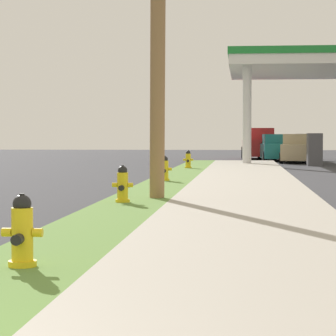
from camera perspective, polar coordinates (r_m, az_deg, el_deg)
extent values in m
cylinder|color=yellow|center=(8.11, -10.61, -6.89)|extent=(0.29, 0.29, 0.06)
cylinder|color=yellow|center=(8.07, -10.63, -5.00)|extent=(0.22, 0.22, 0.60)
sphere|color=black|center=(8.04, -10.64, -2.60)|extent=(0.19, 0.19, 0.19)
cylinder|color=black|center=(8.03, -10.65, -2.03)|extent=(0.06, 0.06, 0.05)
cylinder|color=yellow|center=(8.11, -11.72, -4.63)|extent=(0.10, 0.09, 0.09)
cylinder|color=yellow|center=(8.02, -9.53, -4.69)|extent=(0.10, 0.09, 0.09)
cylinder|color=black|center=(7.91, -10.97, -5.17)|extent=(0.11, 0.12, 0.11)
cylinder|color=yellow|center=(15.68, -3.34, -2.41)|extent=(0.29, 0.29, 0.06)
cylinder|color=yellow|center=(15.66, -3.34, -1.43)|extent=(0.22, 0.22, 0.60)
sphere|color=black|center=(15.64, -3.35, -0.18)|extent=(0.19, 0.19, 0.19)
cylinder|color=black|center=(15.64, -3.35, 0.11)|extent=(0.06, 0.06, 0.05)
cylinder|color=yellow|center=(15.68, -3.92, -1.25)|extent=(0.10, 0.09, 0.09)
cylinder|color=yellow|center=(15.63, -2.77, -1.25)|extent=(0.10, 0.09, 0.09)
cylinder|color=black|center=(15.49, -3.44, -1.47)|extent=(0.11, 0.12, 0.11)
cylinder|color=yellow|center=(23.29, -0.24, -0.86)|extent=(0.29, 0.29, 0.06)
cylinder|color=yellow|center=(23.27, -0.24, -0.19)|extent=(0.22, 0.22, 0.60)
sphere|color=black|center=(23.26, -0.24, 0.64)|extent=(0.19, 0.19, 0.19)
cylinder|color=black|center=(23.26, -0.24, 0.84)|extent=(0.06, 0.06, 0.05)
cylinder|color=yellow|center=(23.29, -0.63, -0.07)|extent=(0.10, 0.09, 0.09)
cylinder|color=yellow|center=(23.26, 0.15, -0.08)|extent=(0.10, 0.09, 0.09)
cylinder|color=black|center=(23.11, -0.28, -0.22)|extent=(0.11, 0.12, 0.11)
cylinder|color=yellow|center=(32.66, 1.49, 0.06)|extent=(0.29, 0.29, 0.06)
cylinder|color=yellow|center=(32.65, 1.49, 0.53)|extent=(0.22, 0.22, 0.60)
sphere|color=black|center=(32.64, 1.49, 1.13)|extent=(0.19, 0.19, 0.19)
cylinder|color=black|center=(32.64, 1.49, 1.27)|extent=(0.06, 0.06, 0.05)
cylinder|color=yellow|center=(32.66, 1.21, 0.61)|extent=(0.10, 0.09, 0.09)
cylinder|color=yellow|center=(32.64, 1.77, 0.61)|extent=(0.10, 0.09, 0.09)
cylinder|color=black|center=(32.48, 1.47, 0.52)|extent=(0.11, 0.12, 0.11)
cylinder|color=silver|center=(38.81, 5.80, 3.83)|extent=(0.44, 0.44, 4.94)
cylinder|color=silver|center=(47.52, 5.75, 3.56)|extent=(0.44, 0.44, 4.94)
cube|color=white|center=(43.46, 10.21, 7.24)|extent=(8.44, 10.52, 0.50)
cube|color=#1E8433|center=(43.50, 10.21, 7.81)|extent=(8.54, 10.62, 0.36)
cube|color=#47474C|center=(38.96, 10.68, 1.34)|extent=(0.70, 1.10, 1.60)
cube|color=#47474C|center=(47.64, 9.74, 1.52)|extent=(0.70, 1.10, 1.60)
cube|color=tan|center=(43.27, 9.51, 1.16)|extent=(2.16, 4.63, 0.85)
cube|color=tan|center=(43.03, 9.52, 2.10)|extent=(1.75, 2.14, 0.56)
cylinder|color=black|center=(44.99, 8.43, 0.85)|extent=(0.26, 0.61, 0.60)
cylinder|color=black|center=(44.98, 10.62, 0.83)|extent=(0.26, 0.61, 0.60)
cylinder|color=black|center=(41.59, 8.31, 0.73)|extent=(0.26, 0.61, 0.60)
cylinder|color=black|center=(41.58, 10.68, 0.71)|extent=(0.26, 0.61, 0.60)
cube|color=#197075|center=(46.70, 7.96, 1.26)|extent=(2.10, 4.61, 0.85)
cube|color=#197075|center=(46.47, 7.99, 2.12)|extent=(1.73, 2.12, 0.56)
cylinder|color=black|center=(48.32, 6.73, 0.95)|extent=(0.26, 0.61, 0.60)
cylinder|color=black|center=(48.49, 8.75, 0.95)|extent=(0.26, 0.61, 0.60)
cylinder|color=black|center=(44.93, 7.09, 0.85)|extent=(0.26, 0.61, 0.60)
cylinder|color=black|center=(45.12, 9.27, 0.84)|extent=(0.26, 0.61, 0.60)
cube|color=red|center=(50.28, 6.62, 1.47)|extent=(2.06, 5.42, 1.00)
cube|color=red|center=(49.30, 6.66, 2.48)|extent=(1.86, 2.07, 0.76)
cube|color=red|center=(51.46, 6.59, 2.18)|extent=(1.91, 2.94, 0.24)
cylinder|color=black|center=(48.17, 7.83, 1.04)|extent=(0.23, 0.76, 0.76)
cylinder|color=black|center=(48.11, 5.57, 1.05)|extent=(0.23, 0.76, 0.76)
cylinder|color=black|center=(52.47, 7.59, 1.15)|extent=(0.23, 0.76, 0.76)
cylinder|color=black|center=(52.41, 5.51, 1.15)|extent=(0.23, 0.76, 0.76)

